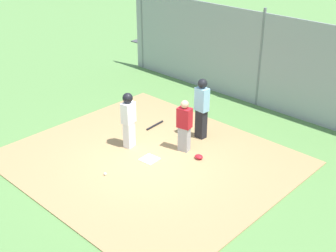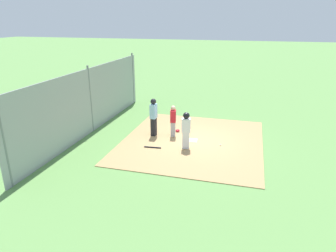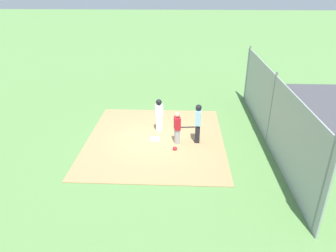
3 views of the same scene
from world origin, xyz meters
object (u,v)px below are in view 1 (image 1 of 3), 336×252
Objects in this scene: baseball_bat at (155,125)px; catcher_mask at (199,157)px; catcher at (184,125)px; baseball at (105,174)px; umpire at (202,107)px; home_plate at (150,159)px; runner at (128,117)px.

catcher_mask is (-2.29, 0.59, 0.03)m from baseball_bat.
catcher is 2.58m from baseball.
home_plate is at bearing -0.87° from umpire.
runner is at bearing 23.67° from catcher_mask.
catcher_mask is at bearing 41.69° from umpire.
catcher_mask is (-0.96, -0.96, 0.05)m from home_plate.
baseball_bat is (1.67, -0.51, -0.76)m from catcher.
catcher_mask reaches higher than baseball.
catcher_mask reaches higher than baseball_bat.
baseball reaches higher than baseball_bat.
baseball is at bearing -3.46° from umpire.
runner reaches higher than catcher_mask.
catcher is 1.91m from baseball_bat.
home_plate is 0.24× the size of umpire.
catcher_mask is 3.24× the size of baseball.
catcher_mask is (-0.62, 0.08, -0.73)m from catcher.
catcher_mask is at bearing 70.90° from baseball_bat.
baseball_bat is at bearing -69.97° from umpire.
home_plate is 2.04m from baseball_bat.
home_plate is at bearing -16.76° from runner.
catcher is at bearing -108.02° from home_plate.
catcher reaches higher than baseball_bat.
home_plate is 2.21m from umpire.
baseball reaches higher than home_plate.
baseball is at bearing -74.58° from runner.
baseball_bat is 10.37× the size of baseball.
catcher is at bearing 68.45° from baseball_bat.
umpire is 2.17m from runner.
catcher is 0.97m from umpire.
baseball is at bearing 78.61° from home_plate.
baseball_bat reaches higher than home_plate.
umpire reaches higher than catcher.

